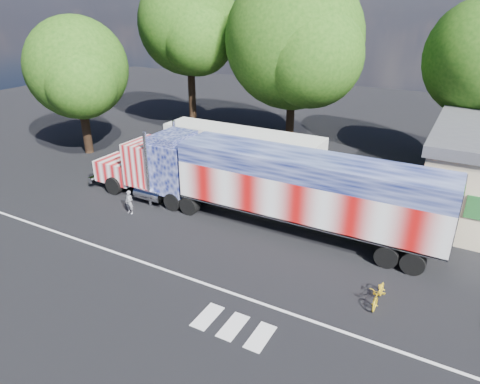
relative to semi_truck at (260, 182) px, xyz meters
The scene contains 9 objects.
ground 4.47m from the semi_truck, 104.22° to the right, with size 100.00×100.00×0.00m, color black.
lane_markings 7.83m from the semi_truck, 83.89° to the right, with size 30.00×2.67×0.01m.
semi_truck is the anchor object (origin of this frame).
coach_bus 7.12m from the semi_truck, 127.00° to the left, with size 11.86×2.76×3.45m.
woman 7.98m from the semi_truck, 158.43° to the right, with size 0.54×0.35×1.47m, color slate.
bicycle 9.02m from the semi_truck, 28.48° to the right, with size 0.64×1.83×0.96m, color gold.
tree_n_mid 15.98m from the semi_truck, 105.57° to the left, with size 11.73×11.17×14.48m.
tree_nw_a 21.57m from the semi_truck, 135.11° to the left, with size 9.64×9.18×14.48m.
tree_w_a 19.07m from the semi_truck, 167.08° to the left, with size 8.30×7.91×10.90m.
Camera 1 is at (10.63, -16.23, 11.70)m, focal length 32.00 mm.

